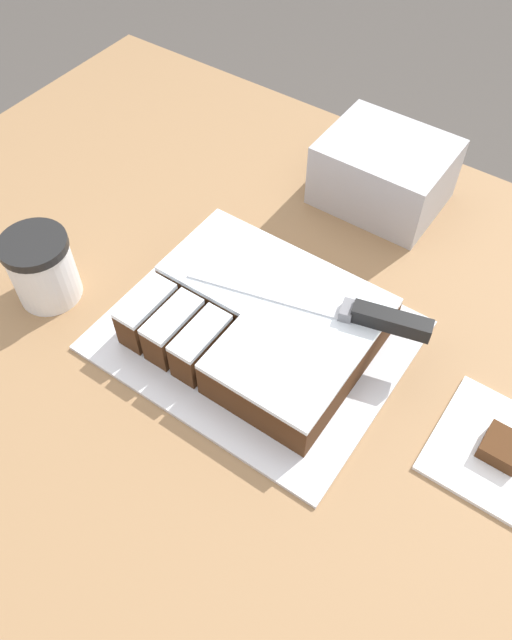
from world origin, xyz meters
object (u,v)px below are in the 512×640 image
cake_board (256,335)px  brownie (503,448)px  coffee_cup (42,268)px  cake (260,320)px  knife (357,313)px  storage_box (384,173)px

cake_board → brownie: 0.33m
coffee_cup → brownie: size_ratio=2.24×
cake_board → coffee_cup: size_ratio=3.70×
cake → knife: bearing=25.7°
coffee_cup → storage_box: bearing=57.1°
cake → brownie: 0.33m
cake_board → cake: size_ratio=1.29×
cake_board → brownie: bearing=3.9°
coffee_cup → storage_box: size_ratio=0.54×
coffee_cup → knife: bearing=21.8°
cake_board → cake: bearing=37.3°
cake_board → cake: 0.03m
storage_box → coffee_cup: bearing=-122.9°
brownie → storage_box: size_ratio=0.24×
cake_board → brownie: (0.33, 0.02, 0.01)m
knife → coffee_cup: bearing=7.3°
brownie → coffee_cup: bearing=-168.5°
cake_board → brownie: size_ratio=8.26×
cake → storage_box: bearing=89.9°
knife → brownie: bearing=156.9°
cake → knife: (0.11, 0.05, 0.04)m
cake_board → cake: cake is taller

